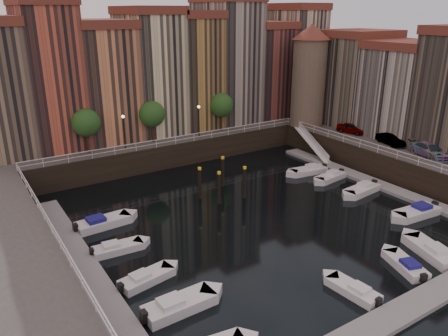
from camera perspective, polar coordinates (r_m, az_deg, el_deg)
ground at (r=42.23m, az=3.71°, el=-6.10°), size 200.00×200.00×0.00m
quay_far at (r=63.14m, az=-10.35°, el=3.98°), size 80.00×20.00×3.00m
quay_right at (r=60.58m, az=26.86°, el=1.42°), size 20.00×36.00×3.00m
dock_left at (r=35.26m, az=-17.54°, el=-12.44°), size 2.00×28.00×0.35m
dock_right at (r=52.12m, az=18.92°, el=-1.79°), size 2.00×28.00×0.35m
dock_near at (r=32.13m, az=22.74°, el=-16.65°), size 30.00×2.00×0.35m
mountains at (r=142.91m, az=-23.49°, el=14.11°), size 145.00×100.00×18.00m
far_terrace at (r=60.34m, az=-7.01°, el=12.60°), size 48.70×10.30×17.50m
right_terrace at (r=60.61m, az=22.63°, el=9.94°), size 9.30×24.30×14.00m
corner_tower at (r=62.54m, az=11.05°, el=11.94°), size 5.20×5.20×13.80m
promenade_trees at (r=54.43m, az=-8.77°, el=7.05°), size 21.20×3.20×5.20m
street_lamps at (r=53.83m, az=-7.96°, el=6.19°), size 10.36×0.36×4.18m
railings at (r=44.48m, az=0.10°, el=0.61°), size 36.08×34.04×0.52m
gangway at (r=59.11m, az=11.45°, el=3.23°), size 2.78×8.32×3.73m
mooring_pilings at (r=45.50m, az=-0.31°, el=-1.82°), size 4.37×4.25×3.78m
boat_left_1 at (r=29.94m, az=-6.02°, el=-17.41°), size 5.18×2.01×1.18m
boat_left_2 at (r=32.87m, az=-10.20°, el=-13.99°), size 4.41×2.25×0.99m
boat_left_3 at (r=37.02m, az=-13.86°, el=-10.13°), size 4.28×1.82×0.97m
boat_left_4 at (r=41.28m, az=-15.63°, el=-6.89°), size 5.19×2.13×1.18m
boat_right_1 at (r=45.66m, az=23.96°, el=-5.28°), size 5.18×2.26×1.17m
boat_right_2 at (r=49.15m, az=17.60°, el=-2.71°), size 4.92×2.27×1.11m
boat_right_3 at (r=51.98m, az=13.77°, el=-1.12°), size 4.53×2.19×1.02m
boat_right_4 at (r=53.39m, az=11.05°, el=-0.31°), size 4.88×2.40×1.10m
boat_near_1 at (r=32.50m, az=16.61°, el=-15.06°), size 1.83×4.16×0.94m
boat_near_2 at (r=36.52m, az=22.66°, el=-11.64°), size 2.70×4.32×0.97m
boat_near_3 at (r=39.11m, az=25.48°, el=-9.79°), size 3.17×5.27×1.18m
car_a at (r=60.46m, az=16.28°, el=4.91°), size 2.52×4.15×1.32m
car_b at (r=56.75m, az=20.94°, el=3.43°), size 2.22×4.23×1.32m
car_c at (r=53.70m, az=25.29°, el=2.02°), size 3.34×5.52×1.50m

